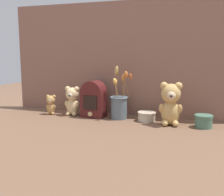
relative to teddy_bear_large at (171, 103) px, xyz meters
name	(u,v)px	position (x,y,z in m)	size (l,w,h in m)	color
ground_plane	(111,119)	(-0.38, 0.02, -0.13)	(4.00, 4.00, 0.00)	brown
backdrop_wall	(119,59)	(-0.38, 0.19, 0.25)	(1.61, 0.02, 0.77)	#845B4C
teddy_bear_large	(171,103)	(0.00, 0.00, 0.00)	(0.14, 0.13, 0.26)	tan
teddy_bear_medium	(72,100)	(-0.67, 0.04, -0.03)	(0.11, 0.10, 0.20)	#DBBC84
teddy_bear_small	(51,104)	(-0.83, 0.02, -0.06)	(0.08, 0.07, 0.14)	tan
flower_vase	(119,105)	(-0.34, 0.05, -0.04)	(0.15, 0.13, 0.34)	slate
vintage_radio	(94,99)	(-0.51, 0.05, -0.01)	(0.16, 0.12, 0.24)	#4C1919
decorative_tin_tall	(204,121)	(0.19, 0.01, -0.10)	(0.10, 0.10, 0.07)	#47705B
decorative_tin_short	(147,116)	(-0.15, 0.05, -0.10)	(0.11, 0.11, 0.06)	beige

